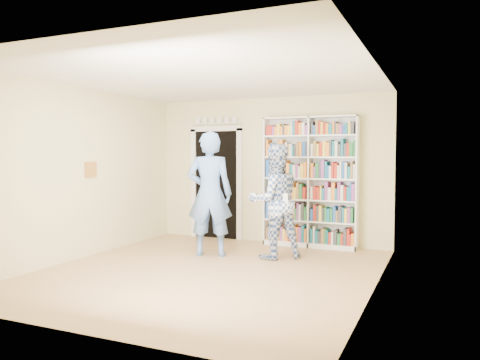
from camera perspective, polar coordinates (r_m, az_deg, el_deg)
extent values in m
plane|color=#AC8353|center=(6.68, -3.89, -11.09)|extent=(5.00, 5.00, 0.00)
plane|color=white|center=(6.57, -3.98, 12.41)|extent=(5.00, 5.00, 0.00)
plane|color=beige|center=(8.78, 3.60, 1.20)|extent=(4.50, 0.00, 4.50)
plane|color=beige|center=(7.78, -18.81, 0.81)|extent=(0.00, 5.00, 5.00)
plane|color=beige|center=(5.80, 16.19, 0.16)|extent=(0.00, 5.00, 5.00)
cube|color=white|center=(8.39, 8.55, -0.25)|extent=(1.68, 0.31, 2.31)
cube|color=white|center=(8.39, 8.55, -0.25)|extent=(0.03, 0.31, 2.31)
cube|color=black|center=(9.21, -2.89, -0.58)|extent=(0.90, 0.03, 2.10)
cube|color=white|center=(9.43, -5.65, -0.51)|extent=(0.10, 0.06, 2.20)
cube|color=white|center=(8.99, -0.07, -0.67)|extent=(0.10, 0.06, 2.20)
cube|color=white|center=(9.19, -2.95, 6.27)|extent=(1.10, 0.06, 0.10)
cube|color=white|center=(9.19, -2.97, 6.89)|extent=(1.10, 0.08, 0.02)
cube|color=brown|center=(7.92, -17.73, 1.23)|extent=(0.03, 0.25, 0.25)
imported|color=#5E88D1|center=(7.58, -3.73, -1.69)|extent=(0.85, 0.68, 2.01)
imported|color=#2D488A|center=(7.40, 4.25, -2.62)|extent=(1.11, 1.09, 1.80)
cube|color=white|center=(7.18, 5.13, -2.69)|extent=(0.19, 0.02, 0.27)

